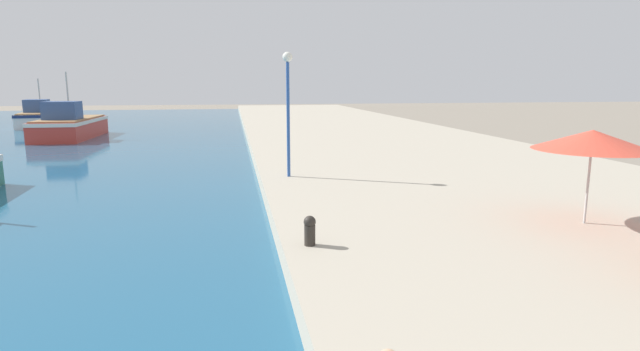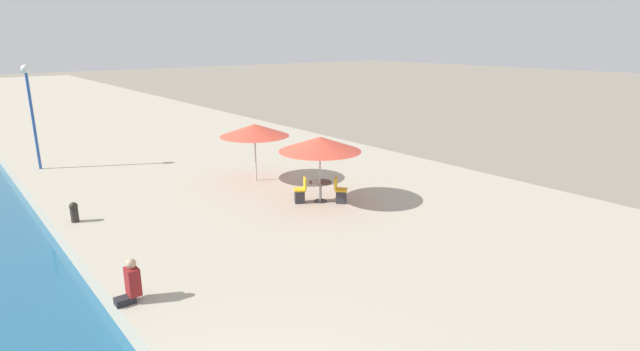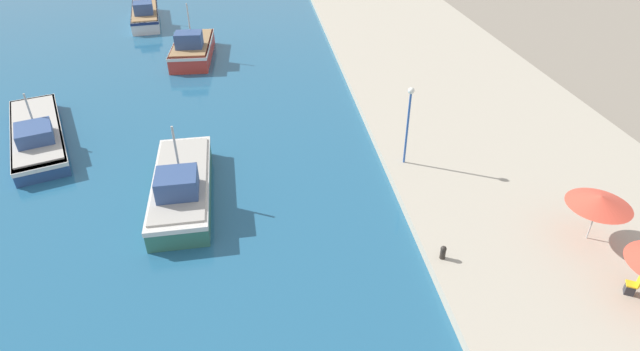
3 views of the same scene
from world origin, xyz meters
The scene contains 9 objects.
quay_promenade centered at (8.00, 37.00, 0.29)m, with size 16.00×90.00×0.58m.
cafe_umbrella_pink centered at (7.89, 8.29, 2.71)m, with size 2.87×2.87×2.38m.
cafe_umbrella_white centered at (7.63, 12.17, 2.67)m, with size 2.78×2.78×2.34m.
cafe_table centered at (7.98, 8.38, 1.11)m, with size 0.80×0.80×0.74m.
cafe_chair_left centered at (8.46, 7.84, 0.91)m, with size 0.58×0.59×0.91m.
cafe_chair_right centered at (7.35, 8.73, 0.91)m, with size 0.57×0.56×0.91m.
person_at_quay centered at (0.35, 5.50, 1.03)m, with size 0.55×0.36×1.02m.
mooring_bollard centered at (0.60, 11.65, 0.93)m, with size 0.26×0.26×0.65m.
lamppost centered at (1.06, 19.79, 3.67)m, with size 0.36×0.36×4.56m.
Camera 2 is at (-2.58, -4.87, 6.24)m, focal length 28.00 mm.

